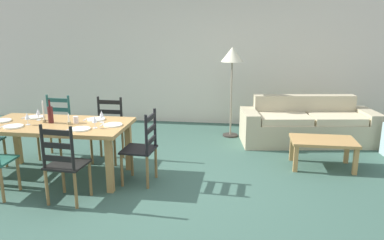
{
  "coord_description": "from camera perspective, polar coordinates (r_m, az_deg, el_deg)",
  "views": [
    {
      "loc": [
        0.94,
        -4.39,
        2.0
      ],
      "look_at": [
        0.26,
        0.49,
        0.75
      ],
      "focal_mm": 34.75,
      "sensor_mm": 36.0,
      "label": 1
    }
  ],
  "objects": [
    {
      "name": "fork_far_left",
      "position": [
        5.73,
        -24.26,
        0.4
      ],
      "size": [
        0.02,
        0.17,
        0.01
      ],
      "primitive_type": "cube",
      "rotation": [
        0.0,
        0.0,
        0.01
      ],
      "color": "silver",
      "rests_on": "dining_table"
    },
    {
      "name": "couch",
      "position": [
        6.83,
        17.19,
        -0.89
      ],
      "size": [
        2.37,
        1.13,
        0.8
      ],
      "color": "tan",
      "rests_on": "ground_plane"
    },
    {
      "name": "wine_glass_far_left",
      "position": [
        5.46,
        -22.55,
        1.1
      ],
      "size": [
        0.06,
        0.06,
        0.16
      ],
      "color": "white",
      "rests_on": "dining_table"
    },
    {
      "name": "wine_glass_near_left",
      "position": [
        5.26,
        -23.98,
        0.49
      ],
      "size": [
        0.06,
        0.06,
        0.16
      ],
      "color": "white",
      "rests_on": "dining_table"
    },
    {
      "name": "dining_chair_head_east",
      "position": [
        4.84,
        -7.6,
        -4.22
      ],
      "size": [
        0.43,
        0.45,
        0.96
      ],
      "color": "black",
      "rests_on": "ground_plane"
    },
    {
      "name": "wall_far",
      "position": [
        7.77,
        1.0,
        9.46
      ],
      "size": [
        9.6,
        0.16,
        2.7
      ],
      "primitive_type": "cube",
      "color": "beige",
      "rests_on": "ground_plane"
    },
    {
      "name": "dinner_plate_near_left",
      "position": [
        5.24,
        -25.73,
        -0.89
      ],
      "size": [
        0.24,
        0.24,
        0.02
      ],
      "primitive_type": "cylinder",
      "color": "white",
      "rests_on": "dining_table"
    },
    {
      "name": "fork_head_east",
      "position": [
        4.96,
        -13.66,
        -0.73
      ],
      "size": [
        0.03,
        0.17,
        0.01
      ],
      "primitive_type": "cube",
      "rotation": [
        0.0,
        0.0,
        0.06
      ],
      "color": "silver",
      "rests_on": "dining_table"
    },
    {
      "name": "coffee_table",
      "position": [
        5.67,
        19.47,
        -3.46
      ],
      "size": [
        0.9,
        0.56,
        0.42
      ],
      "color": "#B3864C",
      "rests_on": "ground_plane"
    },
    {
      "name": "fork_near_right",
      "position": [
        4.87,
        -18.34,
        -1.33
      ],
      "size": [
        0.02,
        0.17,
        0.01
      ],
      "primitive_type": "cube",
      "rotation": [
        0.0,
        0.0,
        -0.04
      ],
      "color": "silver",
      "rests_on": "dining_table"
    },
    {
      "name": "coffee_cup_primary",
      "position": [
        5.15,
        -17.4,
        0.04
      ],
      "size": [
        0.07,
        0.07,
        0.09
      ],
      "primitive_type": "cylinder",
      "color": "beige",
      "rests_on": "dining_table"
    },
    {
      "name": "candle_short",
      "position": [
        5.09,
        -18.36,
        -0.27
      ],
      "size": [
        0.05,
        0.05,
        0.15
      ],
      "color": "#998C66",
      "rests_on": "dining_table"
    },
    {
      "name": "dining_chair_near_right",
      "position": [
        4.49,
        -18.94,
        -6.36
      ],
      "size": [
        0.45,
        0.43,
        0.96
      ],
      "color": "black",
      "rests_on": "ground_plane"
    },
    {
      "name": "dinner_plate_head_west",
      "position": [
        5.63,
        -27.15,
        -0.09
      ],
      "size": [
        0.24,
        0.24,
        0.02
      ],
      "primitive_type": "cylinder",
      "color": "white",
      "rests_on": "dining_table"
    },
    {
      "name": "ground_plane",
      "position": [
        4.92,
        -3.83,
        -9.91
      ],
      "size": [
        9.6,
        9.6,
        0.02
      ],
      "primitive_type": "cube",
      "color": "#37584B"
    },
    {
      "name": "wine_glass_far_right",
      "position": [
        5.06,
        -13.72,
        0.84
      ],
      "size": [
        0.06,
        0.06,
        0.16
      ],
      "color": "white",
      "rests_on": "dining_table"
    },
    {
      "name": "dinner_plate_near_right",
      "position": [
        4.81,
        -16.74,
        -1.34
      ],
      "size": [
        0.24,
        0.24,
        0.02
      ],
      "primitive_type": "cylinder",
      "color": "white",
      "rests_on": "dining_table"
    },
    {
      "name": "dinner_plate_far_right",
      "position": [
        5.25,
        -14.5,
        0.11
      ],
      "size": [
        0.24,
        0.24,
        0.02
      ],
      "primitive_type": "cylinder",
      "color": "white",
      "rests_on": "dining_table"
    },
    {
      "name": "dining_chair_far_left",
      "position": [
        6.13,
        -20.16,
        -1.03
      ],
      "size": [
        0.44,
        0.42,
        0.96
      ],
      "color": "#23554D",
      "rests_on": "ground_plane"
    },
    {
      "name": "candle_tall",
      "position": [
        5.31,
        -21.8,
        0.54
      ],
      "size": [
        0.05,
        0.05,
        0.29
      ],
      "color": "#998C66",
      "rests_on": "dining_table"
    },
    {
      "name": "wine_bottle",
      "position": [
        5.25,
        -20.91,
        0.85
      ],
      "size": [
        0.07,
        0.07,
        0.32
      ],
      "color": "#471919",
      "rests_on": "dining_table"
    },
    {
      "name": "fork_far_right",
      "position": [
        5.31,
        -16.0,
        0.1
      ],
      "size": [
        0.02,
        0.17,
        0.01
      ],
      "primitive_type": "cube",
      "rotation": [
        0.0,
        0.0,
        0.02
      ],
      "color": "silver",
      "rests_on": "dining_table"
    },
    {
      "name": "dinner_plate_far_left",
      "position": [
        5.65,
        -22.98,
        0.41
      ],
      "size": [
        0.24,
        0.24,
        0.02
      ],
      "primitive_type": "cylinder",
      "color": "white",
      "rests_on": "dining_table"
    },
    {
      "name": "dining_table",
      "position": [
        5.24,
        -20.02,
        -1.4
      ],
      "size": [
        1.9,
        0.96,
        0.75
      ],
      "color": "#B3864C",
      "rests_on": "ground_plane"
    },
    {
      "name": "wine_glass_near_right",
      "position": [
        4.81,
        -14.73,
        0.06
      ],
      "size": [
        0.06,
        0.06,
        0.16
      ],
      "color": "white",
      "rests_on": "dining_table"
    },
    {
      "name": "dining_chair_far_right",
      "position": [
        5.74,
        -12.77,
        -1.48
      ],
      "size": [
        0.43,
        0.41,
        0.96
      ],
      "color": "black",
      "rests_on": "ground_plane"
    },
    {
      "name": "dinner_plate_head_east",
      "position": [
        4.9,
        -12.03,
        -0.73
      ],
      "size": [
        0.24,
        0.24,
        0.02
      ],
      "primitive_type": "cylinder",
      "color": "white",
      "rests_on": "dining_table"
    },
    {
      "name": "fork_near_left",
      "position": [
        5.33,
        -27.06,
        -0.88
      ],
      "size": [
        0.03,
        0.17,
        0.01
      ],
      "primitive_type": "cube",
      "rotation": [
        0.0,
        0.0,
        0.06
      ],
      "color": "silver",
      "rests_on": "dining_table"
    },
    {
      "name": "standing_lamp",
      "position": [
        6.73,
        6.19,
        9.15
      ],
      "size": [
        0.4,
        0.4,
        1.64
      ],
      "color": "#332D28",
      "rests_on": "ground_plane"
    }
  ]
}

